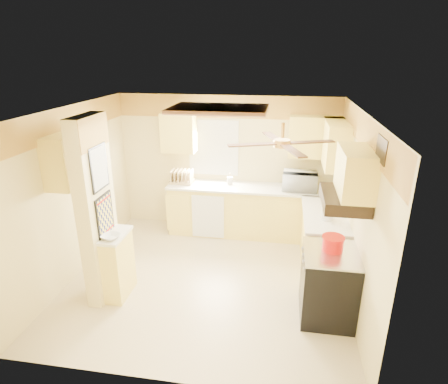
% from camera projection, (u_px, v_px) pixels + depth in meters
% --- Properties ---
extents(floor, '(4.00, 4.00, 0.00)m').
position_uv_depth(floor, '(208.00, 279.00, 5.63)').
color(floor, '#C7AF8A').
rests_on(floor, ground).
extents(ceiling, '(4.00, 4.00, 0.00)m').
position_uv_depth(ceiling, '(205.00, 111.00, 4.75)').
color(ceiling, white).
rests_on(ceiling, wall_back).
extents(wall_back, '(4.00, 0.00, 4.00)m').
position_uv_depth(wall_back, '(227.00, 164.00, 6.95)').
color(wall_back, beige).
rests_on(wall_back, floor).
extents(wall_front, '(4.00, 0.00, 4.00)m').
position_uv_depth(wall_front, '(164.00, 279.00, 3.44)').
color(wall_front, beige).
rests_on(wall_front, floor).
extents(wall_left, '(0.00, 3.80, 3.80)m').
position_uv_depth(wall_left, '(73.00, 194.00, 5.49)').
color(wall_left, beige).
rests_on(wall_left, floor).
extents(wall_right, '(0.00, 3.80, 3.80)m').
position_uv_depth(wall_right, '(356.00, 211.00, 4.89)').
color(wall_right, beige).
rests_on(wall_right, floor).
extents(wallpaper_border, '(4.00, 0.02, 0.40)m').
position_uv_depth(wallpaper_border, '(227.00, 107.00, 6.56)').
color(wallpaper_border, '#FFC24B').
rests_on(wallpaper_border, wall_back).
extents(partition_column, '(0.20, 0.70, 2.50)m').
position_uv_depth(partition_column, '(96.00, 211.00, 4.89)').
color(partition_column, beige).
rests_on(partition_column, floor).
extents(partition_ledge, '(0.25, 0.55, 0.90)m').
position_uv_depth(partition_ledge, '(118.00, 266.00, 5.13)').
color(partition_ledge, '#FFEC68').
rests_on(partition_ledge, floor).
extents(ledge_top, '(0.28, 0.58, 0.04)m').
position_uv_depth(ledge_top, '(115.00, 235.00, 4.97)').
color(ledge_top, white).
rests_on(ledge_top, partition_ledge).
extents(lower_cabinets_back, '(3.00, 0.60, 0.90)m').
position_uv_depth(lower_cabinets_back, '(251.00, 212.00, 6.88)').
color(lower_cabinets_back, '#FFEC68').
rests_on(lower_cabinets_back, floor).
extents(lower_cabinets_right, '(0.60, 1.40, 0.90)m').
position_uv_depth(lower_cabinets_right, '(323.00, 242.00, 5.77)').
color(lower_cabinets_right, '#FFEC68').
rests_on(lower_cabinets_right, floor).
extents(countertop_back, '(3.04, 0.64, 0.04)m').
position_uv_depth(countertop_back, '(252.00, 188.00, 6.70)').
color(countertop_back, white).
rests_on(countertop_back, lower_cabinets_back).
extents(countertop_right, '(0.64, 1.44, 0.04)m').
position_uv_depth(countertop_right, '(325.00, 214.00, 5.61)').
color(countertop_right, white).
rests_on(countertop_right, lower_cabinets_right).
extents(dishwasher_panel, '(0.58, 0.02, 0.80)m').
position_uv_depth(dishwasher_panel, '(208.00, 217.00, 6.71)').
color(dishwasher_panel, white).
rests_on(dishwasher_panel, lower_cabinets_back).
extents(window, '(0.92, 0.02, 1.02)m').
position_uv_depth(window, '(214.00, 148.00, 6.87)').
color(window, white).
rests_on(window, wall_back).
extents(upper_cab_back_left, '(0.60, 0.35, 0.70)m').
position_uv_depth(upper_cab_back_left, '(179.00, 132.00, 6.70)').
color(upper_cab_back_left, '#FFEC68').
rests_on(upper_cab_back_left, wall_back).
extents(upper_cab_back_right, '(0.90, 0.35, 0.70)m').
position_uv_depth(upper_cab_back_right, '(316.00, 137.00, 6.34)').
color(upper_cab_back_right, '#FFEC68').
rests_on(upper_cab_back_right, wall_back).
extents(upper_cab_right, '(0.35, 1.00, 0.70)m').
position_uv_depth(upper_cab_right, '(336.00, 144.00, 5.86)').
color(upper_cab_right, '#FFEC68').
rests_on(upper_cab_right, wall_right).
extents(upper_cab_left_wall, '(0.35, 0.75, 0.70)m').
position_uv_depth(upper_cab_left_wall, '(69.00, 159.00, 5.02)').
color(upper_cab_left_wall, '#FFEC68').
rests_on(upper_cab_left_wall, wall_left).
extents(upper_cab_over_stove, '(0.35, 0.76, 0.52)m').
position_uv_depth(upper_cab_over_stove, '(355.00, 172.00, 4.16)').
color(upper_cab_over_stove, '#FFEC68').
rests_on(upper_cab_over_stove, wall_right).
extents(stove, '(0.68, 0.77, 0.92)m').
position_uv_depth(stove, '(328.00, 284.00, 4.71)').
color(stove, black).
rests_on(stove, floor).
extents(range_hood, '(0.50, 0.76, 0.14)m').
position_uv_depth(range_hood, '(344.00, 199.00, 4.29)').
color(range_hood, black).
rests_on(range_hood, upper_cab_over_stove).
extents(poster_menu, '(0.02, 0.42, 0.57)m').
position_uv_depth(poster_menu, '(99.00, 168.00, 4.66)').
color(poster_menu, black).
rests_on(poster_menu, partition_column).
extents(poster_nashville, '(0.02, 0.42, 0.57)m').
position_uv_depth(poster_nashville, '(105.00, 215.00, 4.89)').
color(poster_nashville, black).
rests_on(poster_nashville, partition_column).
extents(ceiling_light_panel, '(1.35, 0.95, 0.06)m').
position_uv_depth(ceiling_light_panel, '(219.00, 109.00, 5.21)').
color(ceiling_light_panel, brown).
rests_on(ceiling_light_panel, ceiling).
extents(ceiling_fan, '(1.15, 1.15, 0.26)m').
position_uv_depth(ceiling_fan, '(282.00, 143.00, 4.03)').
color(ceiling_fan, gold).
rests_on(ceiling_fan, ceiling).
extents(vent_grate, '(0.02, 0.40, 0.25)m').
position_uv_depth(vent_grate, '(382.00, 150.00, 3.69)').
color(vent_grate, black).
rests_on(vent_grate, wall_right).
extents(microwave, '(0.60, 0.42, 0.33)m').
position_uv_depth(microwave, '(300.00, 181.00, 6.49)').
color(microwave, white).
rests_on(microwave, countertop_back).
extents(bowl, '(0.29, 0.29, 0.06)m').
position_uv_depth(bowl, '(111.00, 237.00, 4.82)').
color(bowl, white).
rests_on(bowl, ledge_top).
extents(dutch_oven, '(0.28, 0.28, 0.18)m').
position_uv_depth(dutch_oven, '(333.00, 243.00, 4.58)').
color(dutch_oven, red).
rests_on(dutch_oven, stove).
extents(kettle, '(0.16, 0.16, 0.25)m').
position_uv_depth(kettle, '(328.00, 212.00, 5.34)').
color(kettle, silver).
rests_on(kettle, countertop_right).
extents(dish_rack, '(0.43, 0.32, 0.24)m').
position_uv_depth(dish_rack, '(182.00, 178.00, 6.88)').
color(dish_rack, tan).
rests_on(dish_rack, countertop_back).
extents(utensil_crock, '(0.10, 0.10, 0.21)m').
position_uv_depth(utensil_crock, '(230.00, 180.00, 6.81)').
color(utensil_crock, white).
rests_on(utensil_crock, countertop_back).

